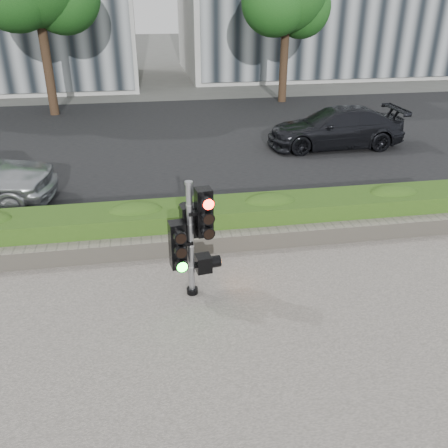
% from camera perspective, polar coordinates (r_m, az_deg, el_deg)
% --- Properties ---
extents(ground, '(120.00, 120.00, 0.00)m').
position_cam_1_polar(ground, '(7.55, -0.81, -10.41)').
color(ground, '#51514C').
rests_on(ground, ground).
extents(sidewalk, '(16.00, 11.00, 0.03)m').
position_cam_1_polar(sidewalk, '(5.75, 3.50, -24.93)').
color(sidewalk, '#9E9389').
rests_on(sidewalk, ground).
extents(road, '(60.00, 13.00, 0.02)m').
position_cam_1_polar(road, '(16.66, -6.30, 10.15)').
color(road, black).
rests_on(road, ground).
extents(curb, '(60.00, 0.25, 0.12)m').
position_cam_1_polar(curb, '(10.22, -3.59, 0.23)').
color(curb, gray).
rests_on(curb, ground).
extents(stone_wall, '(12.00, 0.32, 0.34)m').
position_cam_1_polar(stone_wall, '(9.04, -2.71, -2.34)').
color(stone_wall, gray).
rests_on(stone_wall, sidewalk).
extents(hedge, '(12.00, 1.00, 0.68)m').
position_cam_1_polar(hedge, '(9.54, -3.23, 0.38)').
color(hedge, olive).
rests_on(hedge, sidewalk).
extents(traffic_signal, '(0.70, 0.55, 1.96)m').
position_cam_1_polar(traffic_signal, '(7.40, -3.92, -1.15)').
color(traffic_signal, black).
rests_on(traffic_signal, sidewalk).
extents(car_dark, '(4.34, 1.78, 1.26)m').
position_cam_1_polar(car_dark, '(15.86, 13.22, 11.22)').
color(car_dark, black).
rests_on(car_dark, road).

